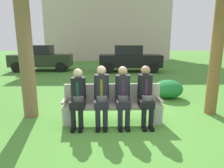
{
  "coord_description": "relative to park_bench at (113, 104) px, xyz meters",
  "views": [
    {
      "loc": [
        -0.55,
        -4.28,
        1.87
      ],
      "look_at": [
        -0.38,
        0.41,
        0.85
      ],
      "focal_mm": 30.98,
      "sensor_mm": 36.0,
      "label": 1
    }
  ],
  "objects": [
    {
      "name": "ground_plane",
      "position": [
        0.38,
        -0.07,
        -0.43
      ],
      "size": [
        80.0,
        80.0,
        0.0
      ],
      "primitive_type": "plane",
      "color": "#478530"
    },
    {
      "name": "park_bench",
      "position": [
        0.0,
        0.0,
        0.0
      ],
      "size": [
        2.28,
        0.44,
        0.9
      ],
      "color": "#B7AD9E",
      "rests_on": "ground"
    },
    {
      "name": "seated_man_leftmost",
      "position": [
        -0.78,
        -0.14,
        0.28
      ],
      "size": [
        0.34,
        0.72,
        1.29
      ],
      "color": "black",
      "rests_on": "ground"
    },
    {
      "name": "seated_man_centerleft",
      "position": [
        -0.25,
        -0.13,
        0.31
      ],
      "size": [
        0.34,
        0.72,
        1.35
      ],
      "color": "#23232D",
      "rests_on": "ground"
    },
    {
      "name": "seated_man_centerright",
      "position": [
        0.23,
        -0.13,
        0.31
      ],
      "size": [
        0.34,
        0.72,
        1.34
      ],
      "color": "#23232D",
      "rests_on": "ground"
    },
    {
      "name": "seated_man_rightmost",
      "position": [
        0.75,
        -0.13,
        0.31
      ],
      "size": [
        0.34,
        0.72,
        1.35
      ],
      "color": "black",
      "rests_on": "ground"
    },
    {
      "name": "shrub_near_bench",
      "position": [
        1.98,
        1.98,
        -0.13
      ],
      "size": [
        0.99,
        0.91,
        0.62
      ],
      "primitive_type": "ellipsoid",
      "color": "#1E7231",
      "rests_on": "ground"
    },
    {
      "name": "parked_car_near",
      "position": [
        -4.42,
        8.72,
        0.4
      ],
      "size": [
        3.93,
        1.78,
        1.68
      ],
      "color": "#232D1E",
      "rests_on": "ground"
    },
    {
      "name": "parked_car_far",
      "position": [
        1.43,
        8.11,
        0.4
      ],
      "size": [
        3.96,
        1.84,
        1.68
      ],
      "color": "black",
      "rests_on": "ground"
    },
    {
      "name": "building_backdrop",
      "position": [
        0.16,
        19.12,
        4.33
      ],
      "size": [
        13.21,
        7.89,
        9.48
      ],
      "color": "beige",
      "rests_on": "ground"
    }
  ]
}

